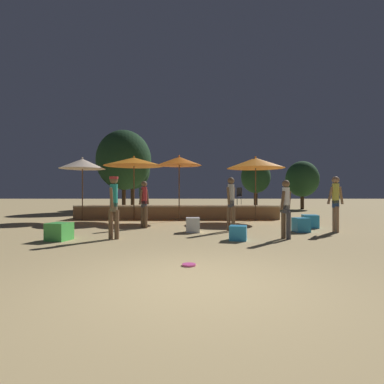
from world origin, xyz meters
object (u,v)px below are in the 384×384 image
Objects in this scene: person_0 at (231,201)px; person_2 at (144,202)px; cube_seat_1 at (59,232)px; person_4 at (286,207)px; frisbee_disc at (189,265)px; background_tree_0 at (302,179)px; cube_seat_4 at (310,221)px; person_3 at (335,201)px; patio_umbrella_3 at (82,164)px; cube_seat_2 at (193,225)px; cube_seat_0 at (238,233)px; bistro_chair_2 at (142,194)px; background_tree_1 at (124,160)px; bistro_chair_1 at (112,194)px; person_1 at (114,203)px; cube_seat_3 at (301,225)px; patio_umbrella_1 at (134,162)px; patio_umbrella_2 at (255,163)px; background_tree_2 at (255,177)px; bistro_chair_0 at (238,194)px; patio_umbrella_0 at (179,161)px; background_tree_3 at (132,170)px.

person_0 is 1.05× the size of person_2.
person_0 reaches higher than cube_seat_1.
person_4 is 4.26m from frisbee_disc.
background_tree_0 is at bearing -61.83° from person_4.
cube_seat_4 is 0.33× the size of person_3.
cube_seat_2 is at bearing -39.12° from patio_umbrella_3.
bistro_chair_2 is at bearing 117.53° from cube_seat_0.
cube_seat_0 is at bearing -64.93° from background_tree_1.
cube_seat_4 is 0.69× the size of bistro_chair_1.
person_1 reaches higher than bistro_chair_1.
bistro_chair_2 reaches higher than cube_seat_0.
background_tree_0 is (5.12, 13.77, 2.17)m from cube_seat_3.
patio_umbrella_1 reaches higher than cube_seat_2.
patio_umbrella_2 is 11.32m from background_tree_0.
person_4 is at bearing -122.99° from cube_seat_3.
background_tree_2 reaches higher than patio_umbrella_3.
background_tree_2 is at bearing 46.72° from patio_umbrella_1.
person_3 is at bearing -30.31° from patio_umbrella_1.
person_4 is (4.49, -2.65, -0.06)m from person_2.
person_3 is 6.23m from bistro_chair_0.
cube_seat_1 is (-3.09, -5.75, -2.56)m from patio_umbrella_0.
person_1 is 13.65m from background_tree_1.
cube_seat_1 is 0.75× the size of bistro_chair_2.
patio_umbrella_3 is 12.99m from background_tree_2.
patio_umbrella_0 is 9.09m from frisbee_disc.
cube_seat_4 is 7.41m from frisbee_disc.
person_3 is 2.08× the size of bistro_chair_2.
cube_seat_3 reaches higher than frisbee_disc.
patio_umbrella_3 is 10.88m from background_tree_3.
patio_umbrella_2 is 9.21m from cube_seat_1.
patio_umbrella_2 is at bearing -19.15° from bistro_chair_0.
patio_umbrella_0 is at bearing -122.56° from background_tree_2.
person_3 is at bearing -106.07° from background_tree_0.
patio_umbrella_1 is 11.11m from background_tree_2.
bistro_chair_0 is (-1.23, 5.68, 1.00)m from cube_seat_3.
cube_seat_3 is 2.47m from person_0.
bistro_chair_0 is (1.10, 5.45, 0.21)m from person_0.
person_0 is (-3.12, -0.98, 0.79)m from cube_seat_4.
cube_seat_3 is 5.64m from person_2.
cube_seat_2 reaches higher than cube_seat_4.
person_2 is at bearing 20.75° from person_0.
patio_umbrella_1 is 1.66× the size of person_3.
bistro_chair_1 is at bearing -82.47° from background_tree_1.
patio_umbrella_2 is at bearing -110.43° from bistro_chair_1.
frisbee_disc is 0.04× the size of background_tree_1.
patio_umbrella_0 reaches higher than bistro_chair_0.
cube_seat_0 is 0.31× the size of person_1.
patio_umbrella_0 reaches higher than patio_umbrella_3.
cube_seat_0 is 9.08m from bistro_chair_1.
bistro_chair_0 is at bearing 67.16° from cube_seat_2.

